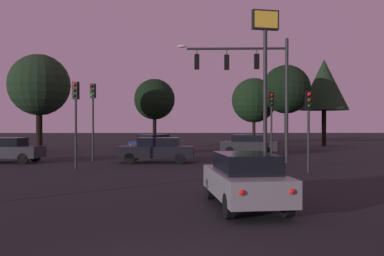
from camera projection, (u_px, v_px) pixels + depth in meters
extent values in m
plane|color=black|center=(180.00, 156.00, 30.99)|extent=(168.00, 168.00, 0.00)
cylinder|color=#232326|center=(287.00, 101.00, 25.43)|extent=(0.20, 0.20, 7.47)
cylinder|color=#232326|center=(237.00, 49.00, 25.48)|extent=(5.98, 0.43, 0.14)
ellipsoid|color=#F4EACC|center=(182.00, 46.00, 25.56)|extent=(0.56, 0.28, 0.16)
cylinder|color=#232326|center=(257.00, 51.00, 25.45)|extent=(0.05, 0.05, 0.33)
cube|color=black|center=(257.00, 61.00, 25.45)|extent=(0.31, 0.25, 0.90)
sphere|color=#4C0A0A|center=(256.00, 57.00, 25.59)|extent=(0.18, 0.18, 0.18)
sphere|color=#F9A319|center=(256.00, 62.00, 25.59)|extent=(0.18, 0.18, 0.18)
sphere|color=#0C4219|center=(256.00, 66.00, 25.60)|extent=(0.18, 0.18, 0.18)
cylinder|color=#232326|center=(227.00, 52.00, 25.50)|extent=(0.05, 0.05, 0.37)
cube|color=black|center=(227.00, 62.00, 25.50)|extent=(0.31, 0.25, 0.90)
sphere|color=#4C0A0A|center=(227.00, 58.00, 25.64)|extent=(0.18, 0.18, 0.18)
sphere|color=#F9A319|center=(227.00, 63.00, 25.64)|extent=(0.18, 0.18, 0.18)
sphere|color=#0C4219|center=(227.00, 67.00, 25.64)|extent=(0.18, 0.18, 0.18)
cylinder|color=#232326|center=(197.00, 52.00, 25.54)|extent=(0.05, 0.05, 0.33)
cube|color=black|center=(197.00, 62.00, 25.55)|extent=(0.31, 0.25, 0.90)
sphere|color=#4C0A0A|center=(197.00, 57.00, 25.68)|extent=(0.18, 0.18, 0.18)
sphere|color=#F9A319|center=(197.00, 62.00, 25.69)|extent=(0.18, 0.18, 0.18)
sphere|color=#0C4219|center=(197.00, 67.00, 25.69)|extent=(0.18, 0.18, 0.18)
cylinder|color=#232326|center=(93.00, 130.00, 26.57)|extent=(0.12, 0.12, 3.97)
cube|color=black|center=(93.00, 91.00, 26.55)|extent=(0.36, 0.32, 0.90)
sphere|color=#4C0A0A|center=(92.00, 86.00, 26.42)|extent=(0.18, 0.18, 0.18)
sphere|color=#56380C|center=(92.00, 91.00, 26.42)|extent=(0.18, 0.18, 0.18)
sphere|color=#1EE04C|center=(92.00, 95.00, 26.42)|extent=(0.18, 0.18, 0.18)
cylinder|color=#232326|center=(308.00, 141.00, 20.41)|extent=(0.12, 0.12, 3.03)
cube|color=black|center=(309.00, 100.00, 20.39)|extent=(0.31, 0.26, 0.90)
sphere|color=red|center=(309.00, 94.00, 20.25)|extent=(0.18, 0.18, 0.18)
sphere|color=#56380C|center=(309.00, 100.00, 20.25)|extent=(0.18, 0.18, 0.18)
sphere|color=#0C4219|center=(309.00, 106.00, 20.26)|extent=(0.18, 0.18, 0.18)
cylinder|color=#232326|center=(271.00, 133.00, 27.84)|extent=(0.12, 0.12, 3.51)
cube|color=black|center=(271.00, 99.00, 27.82)|extent=(0.30, 0.24, 0.90)
sphere|color=red|center=(272.00, 95.00, 27.68)|extent=(0.18, 0.18, 0.18)
sphere|color=#56380C|center=(272.00, 99.00, 27.68)|extent=(0.18, 0.18, 0.18)
sphere|color=#0C4219|center=(272.00, 103.00, 27.69)|extent=(0.18, 0.18, 0.18)
cylinder|color=#232326|center=(76.00, 134.00, 21.93)|extent=(0.12, 0.12, 3.62)
cube|color=black|center=(76.00, 91.00, 21.91)|extent=(0.36, 0.32, 0.90)
sphere|color=red|center=(74.00, 85.00, 21.77)|extent=(0.18, 0.18, 0.18)
sphere|color=#56380C|center=(74.00, 90.00, 21.77)|extent=(0.18, 0.18, 0.18)
sphere|color=#0C4219|center=(74.00, 96.00, 21.78)|extent=(0.18, 0.18, 0.18)
cube|color=gray|center=(245.00, 184.00, 11.94)|extent=(2.11, 4.41, 0.68)
cube|color=black|center=(246.00, 163.00, 11.79)|extent=(1.68, 2.43, 0.52)
cylinder|color=black|center=(210.00, 189.00, 13.25)|extent=(0.26, 0.66, 0.64)
cylinder|color=black|center=(257.00, 188.00, 13.43)|extent=(0.26, 0.66, 0.64)
cylinder|color=black|center=(229.00, 206.00, 10.46)|extent=(0.26, 0.66, 0.64)
cylinder|color=black|center=(288.00, 204.00, 10.64)|extent=(0.26, 0.66, 0.64)
sphere|color=red|center=(242.00, 193.00, 9.74)|extent=(0.14, 0.14, 0.14)
sphere|color=red|center=(292.00, 192.00, 9.89)|extent=(0.14, 0.14, 0.14)
cube|color=#232328|center=(8.00, 152.00, 25.71)|extent=(4.15, 2.15, 0.68)
cube|color=black|center=(6.00, 142.00, 25.71)|extent=(2.30, 1.73, 0.52)
cylinder|color=black|center=(35.00, 157.00, 26.41)|extent=(0.66, 0.26, 0.64)
cylinder|color=black|center=(23.00, 159.00, 24.82)|extent=(0.66, 0.26, 0.64)
cube|color=black|center=(156.00, 152.00, 25.76)|extent=(4.63, 2.02, 0.68)
cube|color=black|center=(159.00, 142.00, 25.75)|extent=(2.53, 1.64, 0.52)
cylinder|color=black|center=(130.00, 158.00, 25.06)|extent=(0.65, 0.24, 0.64)
cylinder|color=black|center=(134.00, 156.00, 26.59)|extent=(0.65, 0.24, 0.64)
cylinder|color=black|center=(180.00, 158.00, 24.94)|extent=(0.65, 0.24, 0.64)
cylinder|color=black|center=(182.00, 156.00, 26.47)|extent=(0.65, 0.24, 0.64)
sphere|color=red|center=(193.00, 151.00, 25.06)|extent=(0.14, 0.14, 0.14)
sphere|color=red|center=(194.00, 150.00, 26.27)|extent=(0.14, 0.14, 0.14)
cube|color=#232328|center=(250.00, 146.00, 32.73)|extent=(4.67, 3.02, 0.68)
cube|color=black|center=(248.00, 138.00, 32.77)|extent=(2.69, 2.21, 0.52)
cylinder|color=black|center=(269.00, 150.00, 33.19)|extent=(0.67, 0.37, 0.64)
cylinder|color=black|center=(268.00, 151.00, 31.56)|extent=(0.67, 0.37, 0.64)
cylinder|color=black|center=(233.00, 149.00, 33.92)|extent=(0.67, 0.37, 0.64)
cylinder|color=black|center=(230.00, 151.00, 32.29)|extent=(0.67, 0.37, 0.64)
sphere|color=red|center=(224.00, 144.00, 33.93)|extent=(0.14, 0.14, 0.14)
sphere|color=red|center=(221.00, 145.00, 32.65)|extent=(0.14, 0.14, 0.14)
cube|color=#0F1947|center=(154.00, 145.00, 33.88)|extent=(3.88, 4.64, 0.68)
cube|color=black|center=(153.00, 138.00, 33.74)|extent=(2.59, 2.82, 0.52)
cylinder|color=black|center=(157.00, 148.00, 35.52)|extent=(0.51, 0.65, 0.64)
cylinder|color=black|center=(173.00, 149.00, 34.67)|extent=(0.51, 0.65, 0.64)
cylinder|color=black|center=(135.00, 150.00, 33.08)|extent=(0.51, 0.65, 0.64)
cylinder|color=black|center=(152.00, 151.00, 32.23)|extent=(0.51, 0.65, 0.64)
sphere|color=red|center=(131.00, 145.00, 32.35)|extent=(0.14, 0.14, 0.14)
sphere|color=red|center=(144.00, 145.00, 31.68)|extent=(0.14, 0.14, 0.14)
cylinder|color=#232326|center=(265.00, 100.00, 21.66)|extent=(0.20, 0.20, 7.14)
cube|color=black|center=(265.00, 20.00, 21.62)|extent=(1.42, 0.51, 1.00)
cube|color=yellow|center=(266.00, 19.00, 21.49)|extent=(1.21, 0.25, 0.84)
cylinder|color=black|center=(324.00, 128.00, 45.83)|extent=(0.49, 0.49, 3.86)
cone|color=black|center=(324.00, 85.00, 45.79)|extent=(5.20, 5.20, 5.48)
cylinder|color=black|center=(286.00, 127.00, 41.60)|extent=(0.34, 0.34, 4.09)
sphere|color=black|center=(286.00, 89.00, 41.57)|extent=(4.76, 4.76, 4.76)
cylinder|color=black|center=(155.00, 130.00, 46.18)|extent=(0.40, 0.40, 3.50)
sphere|color=black|center=(154.00, 99.00, 46.15)|extent=(4.43, 4.43, 4.43)
cylinder|color=black|center=(39.00, 129.00, 35.44)|extent=(0.51, 0.51, 3.83)
sphere|color=black|center=(39.00, 85.00, 35.40)|extent=(5.10, 5.10, 5.10)
cylinder|color=black|center=(254.00, 131.00, 45.95)|extent=(0.33, 0.33, 3.24)
sphere|color=black|center=(254.00, 100.00, 45.92)|extent=(4.82, 4.82, 4.82)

